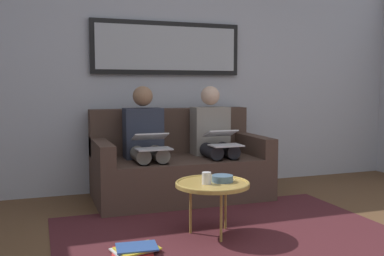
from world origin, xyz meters
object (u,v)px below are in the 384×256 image
at_px(bowl, 222,179).
at_px(magazine_stack, 135,249).
at_px(framed_mirror, 167,48).
at_px(couch, 179,166).
at_px(laptop_white, 223,139).
at_px(person_right, 146,140).
at_px(cup, 207,178).
at_px(person_left, 214,137).
at_px(coffee_table, 212,185).
at_px(laptop_silver, 152,142).

height_order(bowl, magazine_stack, bowl).
height_order(framed_mirror, bowl, framed_mirror).
bearing_deg(couch, laptop_white, 139.46).
bearing_deg(couch, framed_mirror, -90.00).
xyz_separation_m(couch, person_right, (0.36, 0.07, 0.29)).
bearing_deg(person_right, cup, 99.11).
bearing_deg(cup, couch, -98.01).
bearing_deg(magazine_stack, person_left, -130.48).
bearing_deg(couch, person_left, 169.38).
relative_size(bowl, person_right, 0.15).
distance_m(coffee_table, laptop_silver, 0.96).
distance_m(cup, person_left, 1.30).
height_order(couch, framed_mirror, framed_mirror).
bearing_deg(bowl, person_right, -73.80).
bearing_deg(person_right, coffee_table, 102.03).
bearing_deg(magazine_stack, person_right, -106.66).
relative_size(person_left, magazine_stack, 3.28).
bearing_deg(person_left, framed_mirror, -51.62).
xyz_separation_m(couch, cup, (0.17, 1.24, 0.14)).
bearing_deg(person_left, person_right, 0.00).
xyz_separation_m(couch, magazine_stack, (0.75, 1.37, -0.29)).
distance_m(cup, laptop_white, 1.09).
bearing_deg(cup, magazine_stack, 13.20).
bearing_deg(laptop_white, magazine_stack, 43.67).
bearing_deg(couch, magazine_stack, 61.28).
relative_size(couch, cup, 19.20).
xyz_separation_m(couch, person_left, (-0.36, 0.07, 0.29)).
bearing_deg(couch, person_right, 10.62).
height_order(laptop_white, magazine_stack, laptop_white).
bearing_deg(framed_mirror, person_right, 51.62).
xyz_separation_m(coffee_table, magazine_stack, (0.64, 0.16, -0.37)).
height_order(cup, person_right, person_right).
xyz_separation_m(person_right, laptop_silver, (-0.00, 0.24, 0.01)).
distance_m(couch, bowl, 1.21).
bearing_deg(magazine_stack, bowl, -166.85).
height_order(person_right, magazine_stack, person_right).
bearing_deg(cup, bowl, -167.06).
distance_m(coffee_table, bowl, 0.09).
height_order(framed_mirror, laptop_white, framed_mirror).
bearing_deg(bowl, couch, -91.50).
bearing_deg(couch, coffee_table, 84.50).
relative_size(couch, bowl, 10.40).
height_order(coffee_table, magazine_stack, coffee_table).
xyz_separation_m(person_left, person_right, (0.72, 0.00, 0.00)).
bearing_deg(person_left, couch, -10.62).
distance_m(couch, laptop_silver, 0.57).
bearing_deg(coffee_table, person_left, -112.64).
relative_size(framed_mirror, coffee_table, 2.94).
height_order(couch, cup, couch).
xyz_separation_m(cup, magazine_stack, (0.58, 0.14, -0.43)).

